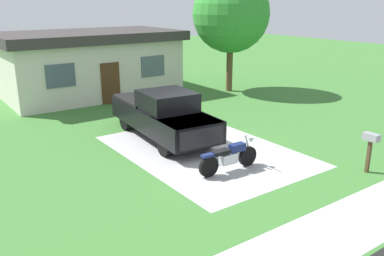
{
  "coord_description": "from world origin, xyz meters",
  "views": [
    {
      "loc": [
        -8.31,
        -10.85,
        5.12
      ],
      "look_at": [
        -0.47,
        0.12,
        0.9
      ],
      "focal_mm": 38.35,
      "sensor_mm": 36.0,
      "label": 1
    }
  ],
  "objects": [
    {
      "name": "driveway_pad",
      "position": [
        0.0,
        0.0,
        0.0
      ],
      "size": [
        5.17,
        7.32,
        0.01
      ],
      "primitive_type": "cube",
      "color": "#ADADAD",
      "rests_on": "ground"
    },
    {
      "name": "mailbox",
      "position": [
        2.96,
        -4.43,
        0.98
      ],
      "size": [
        0.26,
        0.48,
        1.26
      ],
      "color": "#4C3823",
      "rests_on": "ground"
    },
    {
      "name": "shade_tree",
      "position": [
        7.26,
        7.2,
        4.37
      ],
      "size": [
        4.32,
        4.32,
        6.54
      ],
      "color": "brown",
      "rests_on": "ground"
    },
    {
      "name": "motorcycle",
      "position": [
        -0.47,
        -1.87,
        0.47
      ],
      "size": [
        2.21,
        0.7,
        1.09
      ],
      "color": "black",
      "rests_on": "ground"
    },
    {
      "name": "sidewalk_strip",
      "position": [
        0.0,
        -6.0,
        0.0
      ],
      "size": [
        36.0,
        1.8,
        0.01
      ],
      "primitive_type": "cube",
      "color": "#B5B5B0",
      "rests_on": "ground"
    },
    {
      "name": "pickup_truck",
      "position": [
        -0.42,
        2.17,
        0.95
      ],
      "size": [
        2.44,
        5.76,
        1.9
      ],
      "color": "black",
      "rests_on": "ground"
    },
    {
      "name": "neighbor_house",
      "position": [
        0.31,
        10.91,
        1.79
      ],
      "size": [
        9.6,
        5.6,
        3.5
      ],
      "color": "beige",
      "rests_on": "ground"
    },
    {
      "name": "ground_plane",
      "position": [
        0.0,
        0.0,
        0.0
      ],
      "size": [
        80.0,
        80.0,
        0.0
      ],
      "primitive_type": "plane",
      "color": "#3C7431"
    }
  ]
}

